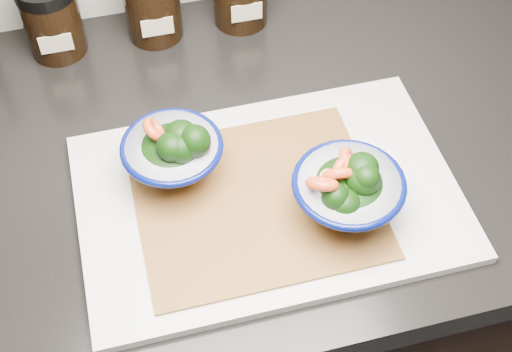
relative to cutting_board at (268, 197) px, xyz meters
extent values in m
cube|color=black|center=(-0.12, 0.10, -0.48)|extent=(3.43, 0.58, 0.86)
cube|color=black|center=(-0.12, 0.10, -0.03)|extent=(3.50, 0.60, 0.04)
cube|color=silver|center=(0.00, 0.00, 0.00)|extent=(0.45, 0.30, 0.01)
cube|color=#9E622F|center=(-0.02, -0.01, 0.01)|extent=(0.28, 0.24, 0.00)
cylinder|color=white|center=(-0.10, 0.05, 0.01)|extent=(0.04, 0.04, 0.01)
ellipsoid|color=white|center=(-0.10, 0.05, 0.03)|extent=(0.07, 0.07, 0.03)
torus|color=#040D4E|center=(-0.10, 0.05, 0.06)|extent=(0.12, 0.12, 0.01)
torus|color=#040D4E|center=(-0.10, 0.05, 0.05)|extent=(0.10, 0.10, 0.00)
ellipsoid|color=black|center=(-0.10, 0.05, 0.05)|extent=(0.09, 0.09, 0.04)
ellipsoid|color=black|center=(-0.09, 0.06, 0.07)|extent=(0.03, 0.03, 0.03)
cylinder|color=#477233|center=(-0.09, 0.06, 0.06)|extent=(0.01, 0.01, 0.02)
ellipsoid|color=black|center=(-0.09, 0.04, 0.07)|extent=(0.03, 0.03, 0.04)
cylinder|color=#477233|center=(-0.09, 0.04, 0.06)|extent=(0.01, 0.01, 0.02)
ellipsoid|color=black|center=(-0.09, 0.05, 0.08)|extent=(0.04, 0.04, 0.03)
cylinder|color=#477233|center=(-0.09, 0.05, 0.07)|extent=(0.01, 0.01, 0.02)
ellipsoid|color=black|center=(-0.10, 0.04, 0.08)|extent=(0.04, 0.04, 0.03)
cylinder|color=#477233|center=(-0.10, 0.04, 0.06)|extent=(0.01, 0.01, 0.02)
ellipsoid|color=black|center=(-0.08, 0.04, 0.08)|extent=(0.04, 0.04, 0.04)
cylinder|color=#477233|center=(-0.08, 0.04, 0.07)|extent=(0.01, 0.01, 0.02)
torus|color=#CA4D26|center=(-0.08, 0.04, 0.07)|extent=(0.05, 0.04, 0.04)
torus|color=#CA4D26|center=(-0.12, 0.07, 0.08)|extent=(0.03, 0.04, 0.04)
torus|color=#CA4D26|center=(-0.10, 0.04, 0.07)|extent=(0.05, 0.05, 0.03)
cylinder|color=#CCBC8E|center=(-0.11, 0.04, 0.07)|extent=(0.02, 0.02, 0.01)
cylinder|color=white|center=(0.08, -0.05, 0.01)|extent=(0.04, 0.04, 0.01)
ellipsoid|color=white|center=(0.08, -0.05, 0.03)|extent=(0.07, 0.07, 0.03)
torus|color=#040D4E|center=(0.08, -0.05, 0.06)|extent=(0.13, 0.13, 0.01)
torus|color=#040D4E|center=(0.08, -0.05, 0.05)|extent=(0.11, 0.11, 0.00)
ellipsoid|color=black|center=(0.08, -0.05, 0.05)|extent=(0.09, 0.09, 0.04)
ellipsoid|color=black|center=(0.09, -0.06, 0.07)|extent=(0.04, 0.04, 0.04)
cylinder|color=#477233|center=(0.09, -0.06, 0.06)|extent=(0.01, 0.01, 0.03)
ellipsoid|color=black|center=(0.06, -0.07, 0.07)|extent=(0.03, 0.03, 0.03)
cylinder|color=#477233|center=(0.06, -0.07, 0.06)|extent=(0.01, 0.01, 0.02)
ellipsoid|color=black|center=(0.06, -0.08, 0.06)|extent=(0.04, 0.04, 0.03)
cylinder|color=#477233|center=(0.06, -0.08, 0.05)|extent=(0.01, 0.01, 0.02)
ellipsoid|color=black|center=(0.09, -0.05, 0.08)|extent=(0.04, 0.04, 0.03)
cylinder|color=#477233|center=(0.09, -0.05, 0.07)|extent=(0.01, 0.01, 0.02)
ellipsoid|color=black|center=(0.09, -0.06, 0.08)|extent=(0.03, 0.03, 0.03)
cylinder|color=#477233|center=(0.09, -0.06, 0.07)|extent=(0.01, 0.01, 0.02)
torus|color=#CA4D26|center=(0.08, -0.04, 0.08)|extent=(0.04, 0.04, 0.04)
torus|color=#CA4D26|center=(0.06, -0.05, 0.08)|extent=(0.05, 0.04, 0.05)
torus|color=#CA4D26|center=(0.08, -0.03, 0.08)|extent=(0.04, 0.04, 0.04)
torus|color=#CA4D26|center=(0.04, -0.06, 0.08)|extent=(0.06, 0.05, 0.04)
cylinder|color=#CCBC8E|center=(0.06, -0.04, 0.07)|extent=(0.02, 0.02, 0.01)
cylinder|color=black|center=(-0.22, 0.34, 0.04)|extent=(0.08, 0.08, 0.09)
cube|color=#C6B793|center=(-0.22, 0.30, 0.04)|extent=(0.04, 0.00, 0.03)
cylinder|color=black|center=(-0.08, 0.34, 0.04)|extent=(0.08, 0.08, 0.09)
cube|color=#C6B793|center=(-0.08, 0.30, 0.04)|extent=(0.04, 0.00, 0.03)
cube|color=#C6B793|center=(0.05, 0.30, 0.04)|extent=(0.04, 0.00, 0.03)
camera|label=1|loc=(-0.14, -0.49, 0.68)|focal=50.00mm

